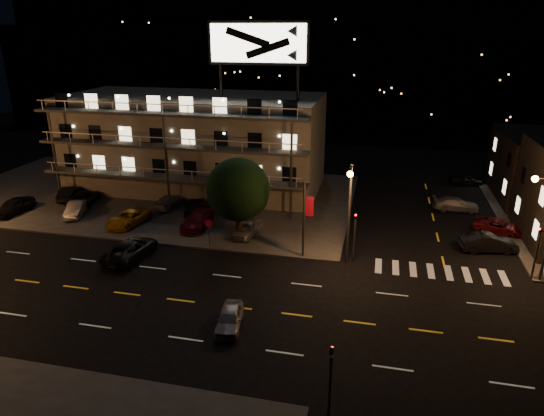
% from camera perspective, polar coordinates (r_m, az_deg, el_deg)
% --- Properties ---
extents(ground, '(140.00, 140.00, 0.00)m').
position_cam_1_polar(ground, '(33.35, -7.47, -11.13)').
color(ground, black).
rests_on(ground, ground).
extents(curb_nw, '(44.00, 24.00, 0.15)m').
position_cam_1_polar(curb_nw, '(55.30, -14.11, 1.55)').
color(curb_nw, '#363634').
rests_on(curb_nw, ground).
extents(motel, '(28.00, 13.80, 18.10)m').
position_cam_1_polar(motel, '(55.67, -9.04, 7.68)').
color(motel, gray).
rests_on(motel, ground).
extents(hill_backdrop, '(120.00, 25.00, 24.00)m').
position_cam_1_polar(hill_backdrop, '(96.88, 3.20, 16.92)').
color(hill_backdrop, black).
rests_on(hill_backdrop, ground).
extents(streetlight_nc, '(0.44, 1.92, 8.00)m').
position_cam_1_polar(streetlight_nc, '(36.67, 9.09, 0.39)').
color(streetlight_nc, '#2D2D30').
rests_on(streetlight_nc, ground).
extents(signal_nw, '(0.20, 0.27, 4.60)m').
position_cam_1_polar(signal_nw, '(38.04, 9.70, -2.78)').
color(signal_nw, '#2D2D30').
rests_on(signal_nw, ground).
extents(signal_sw, '(0.20, 0.27, 4.60)m').
position_cam_1_polar(signal_sw, '(23.35, 6.88, -19.02)').
color(signal_sw, '#2D2D30').
rests_on(signal_sw, ground).
extents(signal_ne, '(0.27, 0.20, 4.60)m').
position_cam_1_polar(signal_ne, '(39.75, 28.76, -4.10)').
color(signal_ne, '#2D2D30').
rests_on(signal_ne, ground).
extents(banner_north, '(0.83, 0.16, 6.40)m').
position_cam_1_polar(banner_north, '(37.97, 3.88, -1.16)').
color(banner_north, '#2D2D30').
rests_on(banner_north, ground).
extents(stop_sign, '(0.91, 0.11, 2.61)m').
position_cam_1_polar(stop_sign, '(40.69, -7.46, -2.39)').
color(stop_sign, '#2D2D30').
rests_on(stop_sign, ground).
extents(tree, '(5.64, 5.43, 7.11)m').
position_cam_1_polar(tree, '(41.19, -4.08, 1.98)').
color(tree, black).
rests_on(tree, curb_nw).
extents(lot_car_0, '(2.26, 4.65, 1.53)m').
position_cam_1_polar(lot_car_0, '(54.06, -28.13, 0.20)').
color(lot_car_0, black).
rests_on(lot_car_0, curb_nw).
extents(lot_car_1, '(2.62, 4.30, 1.34)m').
position_cam_1_polar(lot_car_1, '(50.92, -22.07, -0.11)').
color(lot_car_1, gray).
rests_on(lot_car_1, curb_nw).
extents(lot_car_2, '(3.15, 5.10, 1.32)m').
position_cam_1_polar(lot_car_2, '(46.90, -16.52, -1.14)').
color(lot_car_2, orange).
rests_on(lot_car_2, curb_nw).
extents(lot_car_3, '(2.24, 5.11, 1.46)m').
position_cam_1_polar(lot_car_3, '(45.05, -8.77, -1.30)').
color(lot_car_3, maroon).
rests_on(lot_car_3, curb_nw).
extents(lot_car_4, '(2.29, 3.92, 1.25)m').
position_cam_1_polar(lot_car_4, '(42.66, -2.88, -2.50)').
color(lot_car_4, gray).
rests_on(lot_car_4, curb_nw).
extents(lot_car_5, '(2.63, 4.67, 1.46)m').
position_cam_1_polar(lot_car_5, '(56.01, -22.60, 1.68)').
color(lot_car_5, black).
rests_on(lot_car_5, curb_nw).
extents(lot_car_6, '(3.25, 5.20, 1.34)m').
position_cam_1_polar(lot_car_6, '(54.03, -21.28, 1.14)').
color(lot_car_6, black).
rests_on(lot_car_6, curb_nw).
extents(lot_car_7, '(2.25, 4.53, 1.27)m').
position_cam_1_polar(lot_car_7, '(50.50, -11.98, 0.78)').
color(lot_car_7, gray).
rests_on(lot_car_7, curb_nw).
extents(lot_car_8, '(3.16, 4.86, 1.54)m').
position_cam_1_polar(lot_car_8, '(48.38, -9.20, 0.27)').
color(lot_car_8, black).
rests_on(lot_car_8, curb_nw).
extents(lot_car_9, '(1.78, 4.16, 1.33)m').
position_cam_1_polar(lot_car_9, '(49.14, -4.83, 0.65)').
color(lot_car_9, maroon).
rests_on(lot_car_9, curb_nw).
extents(side_car_0, '(4.79, 2.39, 1.51)m').
position_cam_1_polar(side_car_0, '(43.79, 24.10, -3.76)').
color(side_car_0, black).
rests_on(side_car_0, ground).
extents(side_car_1, '(4.91, 3.42, 1.25)m').
position_cam_1_polar(side_car_1, '(48.14, 25.19, -1.97)').
color(side_car_1, maroon).
rests_on(side_car_1, ground).
extents(side_car_2, '(4.61, 2.16, 1.30)m').
position_cam_1_polar(side_car_2, '(52.44, 20.81, 0.44)').
color(side_car_2, gray).
rests_on(side_car_2, ground).
extents(side_car_3, '(3.99, 2.09, 1.29)m').
position_cam_1_polar(side_car_3, '(61.45, 21.86, 3.12)').
color(side_car_3, black).
rests_on(side_car_3, ground).
extents(road_car_east, '(1.98, 3.82, 1.24)m').
position_cam_1_polar(road_car_east, '(30.63, -5.00, -12.78)').
color(road_car_east, gray).
rests_on(road_car_east, ground).
extents(road_car_west, '(2.92, 5.62, 1.51)m').
position_cam_1_polar(road_car_west, '(40.44, -16.31, -4.71)').
color(road_car_west, black).
rests_on(road_car_west, ground).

